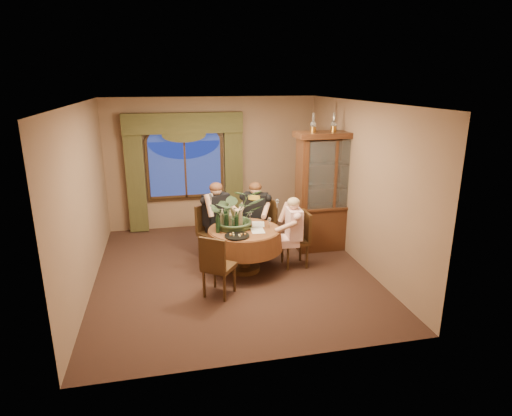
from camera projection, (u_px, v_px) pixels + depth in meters
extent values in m
plane|color=black|center=(232.00, 271.00, 7.31)|extent=(5.00, 5.00, 0.00)
plane|color=#82634B|center=(213.00, 163.00, 9.25)|extent=(4.50, 0.00, 4.50)
plane|color=#82634B|center=(360.00, 185.00, 7.36)|extent=(0.00, 5.00, 5.00)
plane|color=white|center=(230.00, 103.00, 6.50)|extent=(5.00, 5.00, 0.00)
cube|color=#3E3D1F|center=(136.00, 178.00, 8.87)|extent=(0.38, 0.14, 2.32)
cube|color=#3E3D1F|center=(234.00, 173.00, 9.28)|extent=(0.38, 0.14, 2.32)
cylinder|color=maroon|center=(244.00, 250.00, 7.23)|extent=(1.57, 1.57, 0.75)
cube|color=#371D12|center=(330.00, 192.00, 8.02)|extent=(1.38, 0.55, 2.23)
cube|color=black|center=(295.00, 240.00, 7.39)|extent=(0.43, 0.43, 0.96)
cube|color=black|center=(263.00, 227.00, 8.01)|extent=(0.58, 0.58, 0.96)
cube|color=black|center=(212.00, 233.00, 7.73)|extent=(0.58, 0.58, 0.96)
cube|color=black|center=(219.00, 265.00, 6.38)|extent=(0.58, 0.58, 0.96)
imported|color=#3A5434|center=(236.00, 193.00, 7.02)|extent=(0.92, 1.02, 0.80)
imported|color=#526135|center=(247.00, 228.00, 7.10)|extent=(0.15, 0.15, 0.05)
cylinder|color=black|center=(237.00, 236.00, 6.76)|extent=(0.40, 0.40, 0.02)
cylinder|color=black|center=(218.00, 223.00, 6.90)|extent=(0.07, 0.07, 0.33)
cylinder|color=tan|center=(230.00, 219.00, 7.08)|extent=(0.07, 0.07, 0.33)
cylinder|color=black|center=(225.00, 217.00, 7.19)|extent=(0.07, 0.07, 0.33)
cylinder|color=black|center=(227.00, 221.00, 6.99)|extent=(0.07, 0.07, 0.33)
cylinder|color=tan|center=(222.00, 219.00, 7.11)|extent=(0.07, 0.07, 0.33)
cylinder|color=black|center=(236.00, 221.00, 6.98)|extent=(0.07, 0.07, 0.33)
cube|color=white|center=(258.00, 230.00, 7.03)|extent=(0.23, 0.31, 0.00)
cube|color=white|center=(258.00, 224.00, 7.34)|extent=(0.27, 0.34, 0.00)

